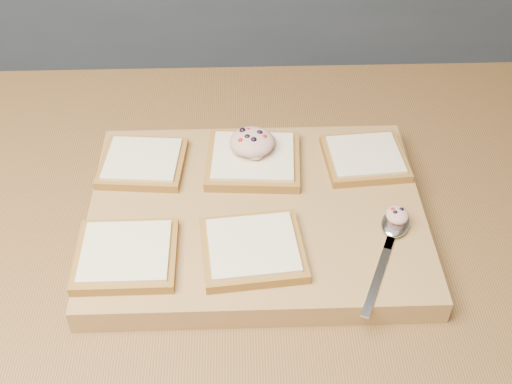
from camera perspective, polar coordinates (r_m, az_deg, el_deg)
The scene contains 10 objects.
back_counter at distance 2.28m, azimuth -2.31°, elevation 15.81°, with size 3.60×0.62×0.94m.
cutting_board at distance 0.86m, azimuth 0.00°, elevation -2.09°, with size 0.44×0.33×0.04m, color #A37046.
bread_far_left at distance 0.91m, azimuth -10.03°, elevation 2.62°, with size 0.12×0.12×0.02m.
bread_far_center at distance 0.90m, azimuth -0.25°, elevation 2.87°, with size 0.14×0.13×0.02m.
bread_far_right at distance 0.92m, azimuth 9.65°, elevation 3.01°, with size 0.12×0.11×0.02m.
bread_near_left at distance 0.79m, azimuth -11.46°, elevation -5.48°, with size 0.12×0.11×0.02m.
bread_near_center at distance 0.78m, azimuth -0.29°, elevation -5.08°, with size 0.13×0.12×0.02m.
tuna_salad_dollop at distance 0.89m, azimuth -0.36°, elevation 4.51°, with size 0.06×0.06×0.03m.
spoon at distance 0.83m, azimuth 12.09°, elevation -3.33°, with size 0.09×0.17×0.01m.
spoon_salad at distance 0.83m, azimuth 12.44°, elevation -1.99°, with size 0.03×0.03×0.02m.
Camera 1 is at (0.02, -0.59, 1.53)m, focal length 45.00 mm.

